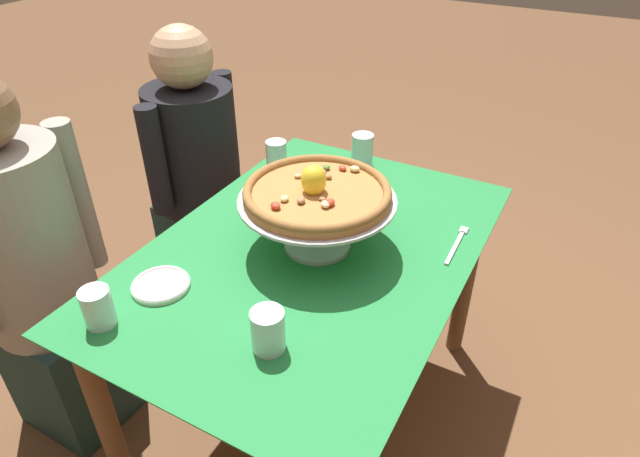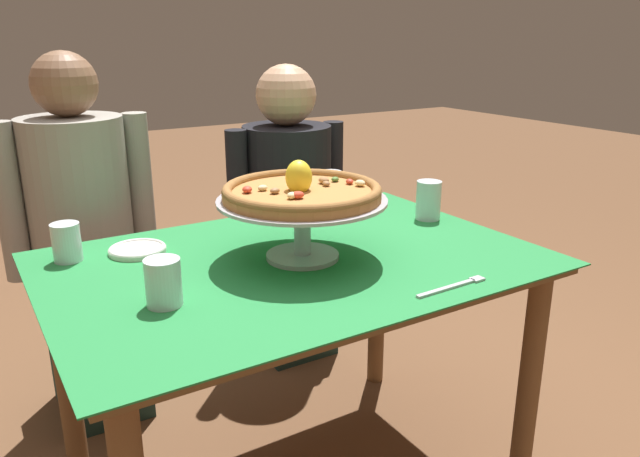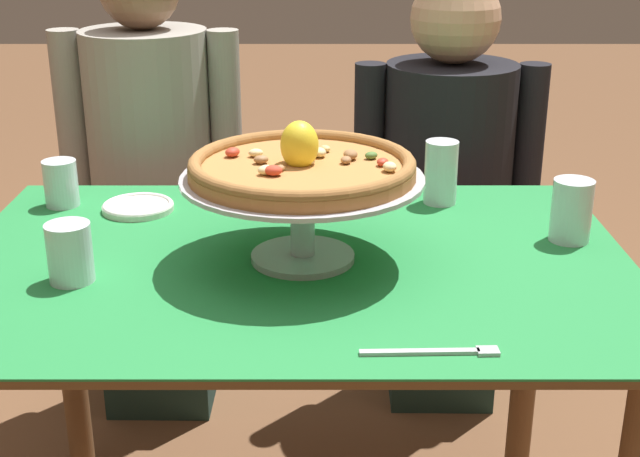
# 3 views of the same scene
# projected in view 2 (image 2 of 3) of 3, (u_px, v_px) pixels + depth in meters

# --- Properties ---
(dining_table) EXTENTS (1.24, 0.86, 0.71)m
(dining_table) POSITION_uv_depth(u_px,v_px,m) (295.00, 296.00, 1.61)
(dining_table) COLOR brown
(dining_table) RESTS_ON ground
(pizza_stand) EXTENTS (0.43, 0.43, 0.16)m
(pizza_stand) POSITION_uv_depth(u_px,v_px,m) (302.00, 215.00, 1.55)
(pizza_stand) COLOR #B7B7C1
(pizza_stand) RESTS_ON dining_table
(pizza) EXTENTS (0.40, 0.40, 0.10)m
(pizza) POSITION_uv_depth(u_px,v_px,m) (302.00, 191.00, 1.53)
(pizza) COLOR #AD753D
(pizza) RESTS_ON pizza_stand
(water_glass_side_right) EXTENTS (0.08, 0.08, 0.12)m
(water_glass_side_right) POSITION_uv_depth(u_px,v_px,m) (428.00, 202.00, 1.90)
(water_glass_side_right) COLOR silver
(water_glass_side_right) RESTS_ON dining_table
(water_glass_back_left) EXTENTS (0.07, 0.07, 0.10)m
(water_glass_back_left) POSITION_uv_depth(u_px,v_px,m) (67.00, 245.00, 1.55)
(water_glass_back_left) COLOR silver
(water_glass_back_left) RESTS_ON dining_table
(water_glass_back_right) EXTENTS (0.07, 0.07, 0.14)m
(water_glass_back_right) POSITION_uv_depth(u_px,v_px,m) (331.00, 195.00, 1.97)
(water_glass_back_right) COLOR white
(water_glass_back_right) RESTS_ON dining_table
(water_glass_side_left) EXTENTS (0.08, 0.08, 0.10)m
(water_glass_side_left) POSITION_uv_depth(u_px,v_px,m) (164.00, 286.00, 1.30)
(water_glass_side_left) COLOR silver
(water_glass_side_left) RESTS_ON dining_table
(side_plate) EXTENTS (0.15, 0.15, 0.02)m
(side_plate) POSITION_uv_depth(u_px,v_px,m) (137.00, 249.00, 1.62)
(side_plate) COLOR silver
(side_plate) RESTS_ON dining_table
(dinner_fork) EXTENTS (0.20, 0.02, 0.01)m
(dinner_fork) POSITION_uv_depth(u_px,v_px,m) (455.00, 286.00, 1.40)
(dinner_fork) COLOR #B7B7C1
(dinner_fork) RESTS_ON dining_table
(diner_left) EXTENTS (0.48, 0.32, 1.22)m
(diner_left) POSITION_uv_depth(u_px,v_px,m) (85.00, 253.00, 2.00)
(diner_left) COLOR #1E3833
(diner_left) RESTS_ON ground
(diner_right) EXTENTS (0.50, 0.34, 1.16)m
(diner_right) POSITION_uv_depth(u_px,v_px,m) (288.00, 219.00, 2.43)
(diner_right) COLOR #1E3833
(diner_right) RESTS_ON ground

